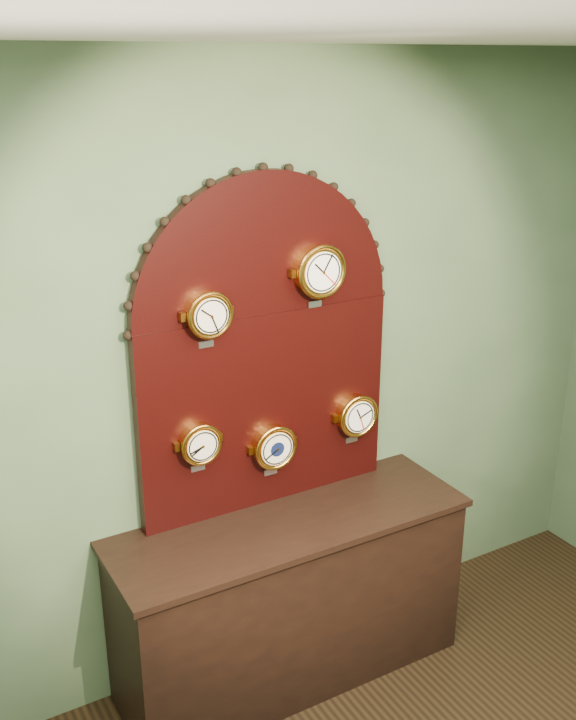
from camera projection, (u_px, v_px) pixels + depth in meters
wall_back at (260, 381)px, 3.58m from camera, size 4.00×0.00×4.00m
shop_counter at (290, 601)px, 3.72m from camera, size 1.60×0.50×0.80m
display_board at (265, 336)px, 3.46m from camera, size 1.26×0.06×1.53m
roman_clock at (208, 314)px, 3.22m from camera, size 0.20×0.08×0.25m
arabic_clock at (319, 271)px, 3.42m from camera, size 0.24×0.08×0.29m
hygrometer at (200, 443)px, 3.39m from camera, size 0.19×0.08×0.24m
barometer at (274, 446)px, 3.59m from camera, size 0.21×0.08×0.26m
tide_clock at (356, 415)px, 3.77m from camera, size 0.21×0.08×0.26m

